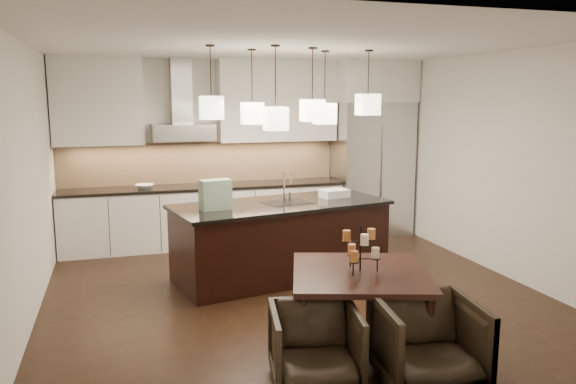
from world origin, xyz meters
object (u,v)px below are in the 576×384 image
object	(u,v)px
armchair_left	(315,347)
armchair_right	(428,343)
island_body	(281,242)
dining_table	(359,309)
refrigerator	(372,169)

from	to	relation	value
armchair_left	armchair_right	world-z (taller)	armchair_right
island_body	dining_table	distance (m)	2.14
armchair_right	refrigerator	bearing A→B (deg)	77.56
refrigerator	armchair_left	bearing A→B (deg)	-120.06
armchair_left	armchair_right	distance (m)	0.87
armchair_right	armchair_left	bearing A→B (deg)	169.87
island_body	dining_table	world-z (taller)	island_body
island_body	refrigerator	bearing A→B (deg)	29.66
armchair_right	dining_table	bearing A→B (deg)	112.44
refrigerator	armchair_right	distance (m)	5.08
refrigerator	dining_table	xyz separation A→B (m)	(-1.96, -3.90, -0.72)
dining_table	armchair_left	world-z (taller)	dining_table
dining_table	island_body	bearing A→B (deg)	111.10
dining_table	armchair_right	world-z (taller)	armchair_right
refrigerator	armchair_right	world-z (taller)	refrigerator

